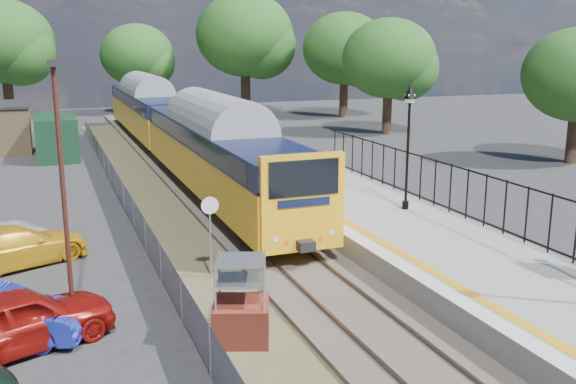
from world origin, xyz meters
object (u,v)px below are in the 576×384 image
victorian_lamp_north (409,118)px  car_yellow (16,246)px  train (173,123)px  brick_plinth (241,302)px  car_red (19,320)px  carpark_lamp (62,179)px  speed_sign (210,225)px

victorian_lamp_north → car_yellow: victorian_lamp_north is taller
train → brick_plinth: train is taller
train → car_yellow: train is taller
car_red → victorian_lamp_north: bearing=-90.7°
brick_plinth → carpark_lamp: (-3.70, 2.37, 2.77)m
car_red → car_yellow: 6.25m
speed_sign → car_yellow: bearing=150.4°
speed_sign → carpark_lamp: bearing=-152.7°
brick_plinth → speed_sign: size_ratio=0.81×
victorian_lamp_north → brick_plinth: (-8.40, -6.60, -3.29)m
speed_sign → car_red: size_ratio=0.60×
brick_plinth → carpark_lamp: 5.19m
brick_plinth → car_yellow: (-5.17, 7.67, -0.35)m
brick_plinth → train: bearing=82.7°
car_red → car_yellow: car_red is taller
train → car_yellow: size_ratio=9.06×
victorian_lamp_north → speed_sign: size_ratio=1.78×
brick_plinth → car_red: bearing=163.7°
carpark_lamp → victorian_lamp_north: bearing=19.3°
car_yellow → car_red: bearing=157.9°
carpark_lamp → car_red: 3.40m
speed_sign → carpark_lamp: (-4.04, -1.87, 2.04)m
train → car_red: bearing=-109.4°
speed_sign → car_yellow: (-5.50, 3.43, -1.08)m
victorian_lamp_north → brick_plinth: size_ratio=2.19×
victorian_lamp_north → brick_plinth: bearing=-141.8°
train → car_yellow: 18.55m
victorian_lamp_north → brick_plinth: 11.18m
speed_sign → carpark_lamp: size_ratio=0.39×
train → carpark_lamp: carpark_lamp is taller
speed_sign → brick_plinth: bearing=-92.1°
train → car_yellow: bearing=-116.6°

